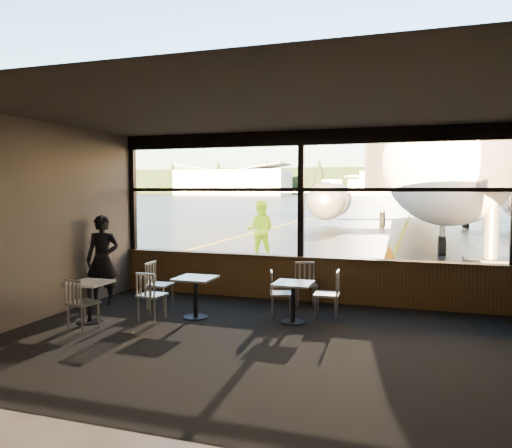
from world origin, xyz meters
The scene contains 30 objects.
ground_plane centered at (0.00, 120.00, 0.00)m, with size 520.00×520.00×0.00m, color black.
carpet_floor centered at (0.00, -3.00, 0.01)m, with size 8.00×6.00×0.01m, color black.
ceiling centered at (0.00, -3.00, 3.50)m, with size 8.00×6.00×0.04m, color #38332D.
wall_left centered at (-4.00, -3.00, 1.75)m, with size 0.04×6.00×3.50m, color #463F38.
wall_back centered at (0.00, -6.00, 1.75)m, with size 8.00×0.04×3.50m, color #463F38.
window_sill centered at (0.00, 0.00, 0.45)m, with size 8.00×0.28×0.90m, color #543619.
window_header centered at (0.00, 0.00, 3.35)m, with size 8.00×0.18×0.30m, color black.
mullion_left centered at (-3.95, 0.00, 2.20)m, with size 0.12×0.12×2.60m, color black.
mullion_centre centered at (0.00, 0.00, 2.20)m, with size 0.12×0.12×2.60m, color black.
window_transom centered at (0.00, 0.00, 2.30)m, with size 8.00×0.10×0.08m, color black.
airliner centered at (2.58, 21.30, 5.82)m, with size 31.75×38.10×11.64m, color white, non-canonical shape.
jet_bridge centered at (3.60, 5.50, 2.28)m, with size 8.54×10.44×4.56m, color #2F2F31, non-canonical shape.
cafe_table_near centered at (0.28, -1.75, 0.35)m, with size 0.64×0.64×0.71m, color #ACA69E, non-canonical shape.
cafe_table_mid centered at (-1.46, -1.97, 0.37)m, with size 0.67×0.67×0.74m, color gray, non-canonical shape.
cafe_table_left centered at (-3.08, -2.82, 0.36)m, with size 0.65×0.65×0.72m, color #A9A39B, non-canonical shape.
chair_near_e centered at (0.79, -1.36, 0.45)m, with size 0.49×0.49×0.89m, color beige, non-canonical shape.
chair_near_w centered at (-0.01, -1.44, 0.43)m, with size 0.46×0.46×0.85m, color #AAA69A, non-canonical shape.
chair_near_n centered at (0.24, -0.56, 0.44)m, with size 0.48×0.48×0.88m, color #B9B5A7, non-canonical shape.
chair_mid_s centered at (-2.11, -2.37, 0.44)m, with size 0.48×0.48×0.88m, color beige, non-canonical shape.
chair_mid_w centered at (-2.43, -1.54, 0.46)m, with size 0.50×0.50×0.91m, color beige, non-canonical shape.
chair_left_s centered at (-2.92, -3.21, 0.43)m, with size 0.47×0.47×0.87m, color #B6B2A5, non-canonical shape.
passenger centered at (-3.70, -1.55, 0.90)m, with size 0.66×0.43×1.80m, color black.
ground_crew centered at (-2.63, 5.49, 0.97)m, with size 0.95×0.74×1.95m, color #BFF219.
cone_nose centered at (1.41, 6.37, 0.28)m, with size 0.40×0.40×0.56m, color #FA4A07.
hangar_left centered at (-70.00, 180.00, 5.50)m, with size 45.00×18.00×11.00m, color silver, non-canonical shape.
hangar_mid centered at (0.00, 185.00, 5.00)m, with size 38.00×15.00×10.00m, color silver, non-canonical shape.
fuel_tank_a centered at (-30.00, 182.00, 3.00)m, with size 8.00×8.00×6.00m, color silver.
fuel_tank_b centered at (-20.00, 182.00, 3.00)m, with size 8.00×8.00×6.00m, color silver.
fuel_tank_c centered at (-10.00, 182.00, 3.00)m, with size 8.00×8.00×6.00m, color silver.
treeline centered at (0.00, 210.00, 6.00)m, with size 360.00×3.00×12.00m, color black.
Camera 1 is at (2.32, -10.00, 2.31)m, focal length 35.00 mm.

